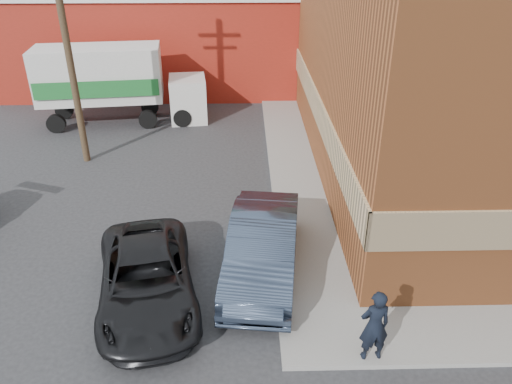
# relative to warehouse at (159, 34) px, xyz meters

# --- Properties ---
(ground) EXTENTS (90.00, 90.00, 0.00)m
(ground) POSITION_rel_warehouse_xyz_m (6.00, -20.00, -2.81)
(ground) COLOR #28282B
(ground) RESTS_ON ground
(sidewalk_west) EXTENTS (1.80, 18.00, 0.12)m
(sidewalk_west) POSITION_rel_warehouse_xyz_m (6.60, -11.00, -2.75)
(sidewalk_west) COLOR gray
(sidewalk_west) RESTS_ON ground
(warehouse) EXTENTS (16.30, 8.30, 5.60)m
(warehouse) POSITION_rel_warehouse_xyz_m (0.00, 0.00, 0.00)
(warehouse) COLOR maroon
(warehouse) RESTS_ON ground
(utility_pole) EXTENTS (2.00, 0.26, 9.00)m
(utility_pole) POSITION_rel_warehouse_xyz_m (-1.50, -11.00, 1.93)
(utility_pole) COLOR #473623
(utility_pole) RESTS_ON ground
(man) EXTENTS (0.68, 0.49, 1.74)m
(man) POSITION_rel_warehouse_xyz_m (7.39, -21.55, -1.82)
(man) COLOR black
(man) RESTS_ON sidewalk_south
(sedan) EXTENTS (2.32, 5.15, 1.64)m
(sedan) POSITION_rel_warehouse_xyz_m (5.20, -18.42, -1.99)
(sedan) COLOR #2E394D
(sedan) RESTS_ON ground
(suv_a) EXTENTS (3.17, 5.25, 1.36)m
(suv_a) POSITION_rel_warehouse_xyz_m (2.35, -19.50, -2.13)
(suv_a) COLOR black
(suv_a) RESTS_ON ground
(box_truck) EXTENTS (7.35, 2.92, 3.53)m
(box_truck) POSITION_rel_warehouse_xyz_m (-1.07, -6.71, -0.78)
(box_truck) COLOR silver
(box_truck) RESTS_ON ground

